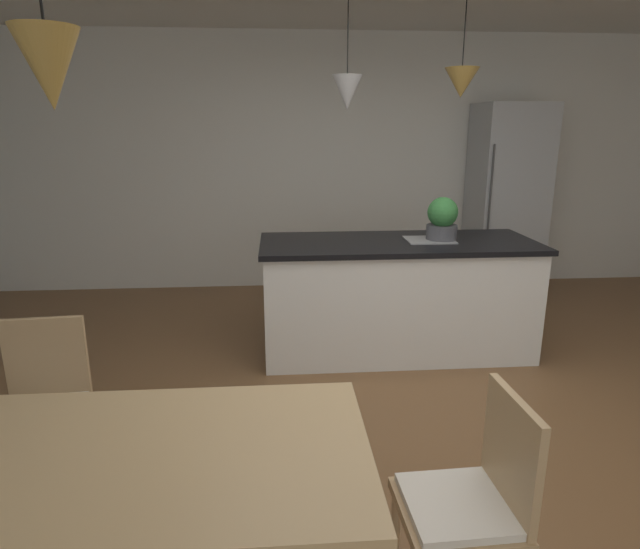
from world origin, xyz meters
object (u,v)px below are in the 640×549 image
(chair_far_left, at_px, (43,406))
(potted_plant_on_island, at_px, (442,219))
(chair_kitchen_end, at_px, (471,501))
(refrigerator, at_px, (506,200))
(dining_table, at_px, (71,474))
(kitchen_island, at_px, (396,295))

(chair_far_left, bearing_deg, potted_plant_on_island, 33.98)
(chair_kitchen_end, bearing_deg, potted_plant_on_island, 76.17)
(chair_kitchen_end, xyz_separation_m, refrigerator, (1.77, 3.98, 0.52))
(dining_table, height_order, chair_kitchen_end, chair_kitchen_end)
(potted_plant_on_island, bearing_deg, kitchen_island, -180.00)
(dining_table, distance_m, potted_plant_on_island, 3.12)
(dining_table, bearing_deg, refrigerator, 51.97)
(dining_table, xyz_separation_m, chair_far_left, (-0.44, 0.81, -0.19))
(dining_table, xyz_separation_m, refrigerator, (3.11, 3.98, 0.33))
(chair_kitchen_end, distance_m, chair_far_left, 1.96)
(kitchen_island, bearing_deg, chair_kitchen_end, -96.14)
(kitchen_island, bearing_deg, potted_plant_on_island, 0.00)
(potted_plant_on_island, bearing_deg, chair_far_left, -146.02)
(kitchen_island, bearing_deg, refrigerator, 46.12)
(dining_table, height_order, refrigerator, refrigerator)
(potted_plant_on_island, bearing_deg, chair_kitchen_end, -103.83)
(kitchen_island, xyz_separation_m, refrigerator, (1.51, 1.57, 0.53))
(refrigerator, bearing_deg, chair_kitchen_end, -113.98)
(dining_table, height_order, chair_far_left, chair_far_left)
(dining_table, xyz_separation_m, potted_plant_on_island, (1.94, 2.41, 0.40))
(chair_far_left, xyz_separation_m, refrigerator, (3.56, 3.17, 0.52))
(kitchen_island, xyz_separation_m, potted_plant_on_island, (0.33, 0.00, 0.60))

